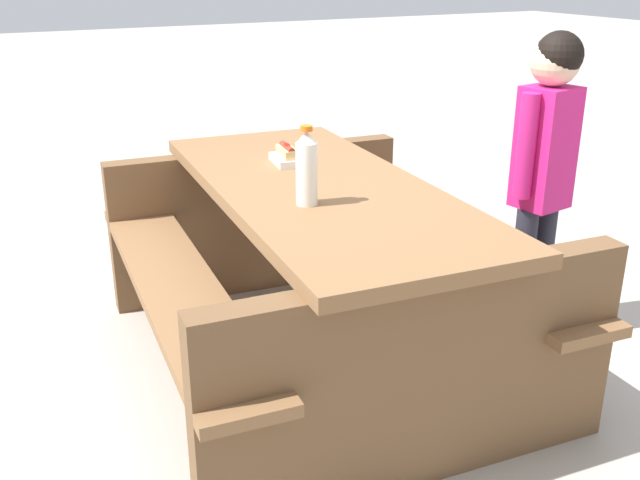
{
  "coord_description": "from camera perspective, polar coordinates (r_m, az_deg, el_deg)",
  "views": [
    {
      "loc": [
        -2.32,
        1.21,
        1.54
      ],
      "look_at": [
        0.0,
        0.0,
        0.52
      ],
      "focal_mm": 41.07,
      "sensor_mm": 36.0,
      "label": 1
    }
  ],
  "objects": [
    {
      "name": "child_in_coat",
      "position": [
        3.09,
        17.17,
        6.78
      ],
      "size": [
        0.21,
        0.31,
        1.28
      ],
      "color": "#262633",
      "rests_on": "ground"
    },
    {
      "name": "hotdog_tray",
      "position": [
        3.0,
        -2.57,
        6.56
      ],
      "size": [
        0.19,
        0.14,
        0.08
      ],
      "color": "white",
      "rests_on": "picnic_table"
    },
    {
      "name": "picnic_table",
      "position": [
        2.84,
        0.0,
        -1.51
      ],
      "size": [
        1.91,
        1.55,
        0.75
      ],
      "color": "brown",
      "rests_on": "ground"
    },
    {
      "name": "ground_plane",
      "position": [
        3.04,
        0.0,
        -9.27
      ],
      "size": [
        30.0,
        30.0,
        0.0
      ],
      "primitive_type": "plane",
      "color": "#ADA599",
      "rests_on": "ground"
    },
    {
      "name": "soda_bottle",
      "position": [
        2.47,
        -1.05,
        5.61
      ],
      "size": [
        0.07,
        0.07,
        0.27
      ],
      "color": "silver",
      "rests_on": "picnic_table"
    }
  ]
}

